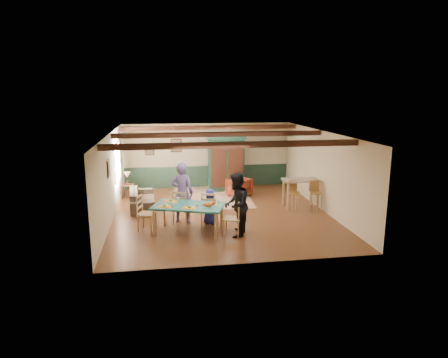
{
  "coord_description": "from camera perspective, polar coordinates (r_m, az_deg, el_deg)",
  "views": [
    {
      "loc": [
        -1.86,
        -12.63,
        3.98
      ],
      "look_at": [
        0.12,
        0.15,
        1.15
      ],
      "focal_mm": 32.0,
      "sensor_mm": 36.0,
      "label": 1
    }
  ],
  "objects": [
    {
      "name": "armchair",
      "position": [
        15.49,
        2.13,
        -1.18
      ],
      "size": [
        1.08,
        1.08,
        0.72
      ],
      "primitive_type": "imported",
      "rotation": [
        0.0,
        0.0,
        -2.54
      ],
      "color": "#4F170F",
      "rests_on": "floor"
    },
    {
      "name": "end_table",
      "position": [
        15.68,
        -13.56,
        -1.71
      ],
      "size": [
        0.46,
        0.46,
        0.53
      ],
      "primitive_type": null,
      "rotation": [
        0.0,
        0.0,
        -0.06
      ],
      "color": "black",
      "rests_on": "floor"
    },
    {
      "name": "window_left",
      "position": [
        14.62,
        -15.01,
        2.35
      ],
      "size": [
        0.06,
        1.6,
        1.3
      ],
      "primitive_type": null,
      "color": "white",
      "rests_on": "wall_left"
    },
    {
      "name": "dining_chair_end_right",
      "position": [
        11.25,
        1.18,
        -5.56
      ],
      "size": [
        0.61,
        0.59,
        1.04
      ],
      "primitive_type": null,
      "rotation": [
        0.0,
        0.0,
        -1.9
      ],
      "color": "tan",
      "rests_on": "floor"
    },
    {
      "name": "table_lamp",
      "position": [
        15.57,
        -13.66,
        0.11
      ],
      "size": [
        0.28,
        0.28,
        0.49
      ],
      "primitive_type": null,
      "rotation": [
        0.0,
        0.0,
        -0.03
      ],
      "color": "tan",
      "rests_on": "end_table"
    },
    {
      "name": "dining_chair_far_right",
      "position": [
        12.14,
        -2.08,
        -4.21
      ],
      "size": [
        0.59,
        0.61,
        1.04
      ],
      "primitive_type": null,
      "rotation": [
        0.0,
        0.0,
        2.81
      ],
      "color": "tan",
      "rests_on": "floor"
    },
    {
      "name": "dining_chair_end_left",
      "position": [
        11.89,
        -10.98,
        -4.79
      ],
      "size": [
        0.61,
        0.59,
        1.04
      ],
      "primitive_type": null,
      "rotation": [
        0.0,
        0.0,
        1.24
      ],
      "color": "tan",
      "rests_on": "floor"
    },
    {
      "name": "place_setting_far_right",
      "position": [
        11.52,
        -1.84,
        -3.27
      ],
      "size": [
        0.52,
        0.46,
        0.11
      ],
      "primitive_type": null,
      "rotation": [
        0.0,
        0.0,
        -0.33
      ],
      "color": "gold",
      "rests_on": "dining_table"
    },
    {
      "name": "ceiling_beam_back",
      "position": [
        15.8,
        -2.02,
        7.36
      ],
      "size": [
        6.95,
        0.16,
        0.16
      ],
      "primitive_type": "cube",
      "color": "black",
      "rests_on": "ceiling"
    },
    {
      "name": "ceiling",
      "position": [
        12.83,
        -0.42,
        6.62
      ],
      "size": [
        7.0,
        8.0,
        0.02
      ],
      "primitive_type": "cube",
      "color": "white",
      "rests_on": "wall_back"
    },
    {
      "name": "dining_chair_far_left",
      "position": [
        12.35,
        -6.08,
        -3.98
      ],
      "size": [
        0.59,
        0.61,
        1.04
      ],
      "primitive_type": null,
      "rotation": [
        0.0,
        0.0,
        2.81
      ],
      "color": "tan",
      "rests_on": "floor"
    },
    {
      "name": "floor",
      "position": [
        13.37,
        -0.41,
        -4.97
      ],
      "size": [
        8.0,
        8.0,
        0.0
      ],
      "primitive_type": "plane",
      "color": "#4D2815",
      "rests_on": "ground"
    },
    {
      "name": "ceiling_beam_front",
      "position": [
        10.58,
        1.4,
        4.9
      ],
      "size": [
        6.95,
        0.16,
        0.16
      ],
      "primitive_type": "cube",
      "color": "black",
      "rests_on": "ceiling"
    },
    {
      "name": "sofa",
      "position": [
        14.33,
        -11.6,
        -2.74
      ],
      "size": [
        0.98,
        2.2,
        0.63
      ],
      "primitive_type": "imported",
      "rotation": [
        0.0,
        0.0,
        1.63
      ],
      "color": "#352B21",
      "rests_on": "floor"
    },
    {
      "name": "wall_right",
      "position": [
        13.97,
        13.94,
        1.13
      ],
      "size": [
        0.02,
        8.0,
        2.7
      ],
      "primitive_type": "cube",
      "color": "beige",
      "rests_on": "floor"
    },
    {
      "name": "picture_back_a",
      "position": [
        16.75,
        -6.84,
        4.78
      ],
      "size": [
        0.45,
        0.04,
        0.55
      ],
      "primitive_type": null,
      "color": "#796E58",
      "rests_on": "wall_back"
    },
    {
      "name": "ceiling_beam_mid",
      "position": [
        13.23,
        -0.68,
        6.4
      ],
      "size": [
        6.95,
        0.16,
        0.16
      ],
      "primitive_type": "cube",
      "color": "black",
      "rests_on": "ceiling"
    },
    {
      "name": "wall_back",
      "position": [
        16.94,
        -2.4,
        3.4
      ],
      "size": [
        7.0,
        0.02,
        2.7
      ],
      "primitive_type": "cube",
      "color": "beige",
      "rests_on": "floor"
    },
    {
      "name": "person_man",
      "position": [
        12.32,
        -6.01,
        -1.97
      ],
      "size": [
        0.8,
        0.66,
        1.9
      ],
      "primitive_type": "imported",
      "rotation": [
        0.0,
        0.0,
        2.81
      ],
      "color": "slate",
      "rests_on": "floor"
    },
    {
      "name": "place_setting_near_left",
      "position": [
        11.32,
        -8.44,
        -3.68
      ],
      "size": [
        0.52,
        0.46,
        0.11
      ],
      "primitive_type": null,
      "rotation": [
        0.0,
        0.0,
        -0.33
      ],
      "color": "gold",
      "rests_on": "dining_table"
    },
    {
      "name": "bar_stool_left",
      "position": [
        13.72,
        9.97,
        -2.46
      ],
      "size": [
        0.41,
        0.45,
        1.04
      ],
      "primitive_type": null,
      "rotation": [
        0.0,
        0.0,
        0.12
      ],
      "color": "#9E723D",
      "rests_on": "floor"
    },
    {
      "name": "area_rug",
      "position": [
        15.5,
        -1.84,
        -2.52
      ],
      "size": [
        3.18,
        3.7,
        0.01
      ],
      "primitive_type": "cube",
      "rotation": [
        0.0,
        0.0,
        -0.06
      ],
      "color": "beige",
      "rests_on": "floor"
    },
    {
      "name": "bar_stool_right",
      "position": [
        13.81,
        12.99,
        -2.46
      ],
      "size": [
        0.41,
        0.45,
        1.05
      ],
      "primitive_type": null,
      "rotation": [
        0.0,
        0.0,
        0.1
      ],
      "color": "#9E723D",
      "rests_on": "floor"
    },
    {
      "name": "picture_back_b",
      "position": [
        16.77,
        -10.59,
        4.15
      ],
      "size": [
        0.38,
        0.04,
        0.48
      ],
      "primitive_type": null,
      "color": "#796E58",
      "rests_on": "wall_back"
    },
    {
      "name": "dining_table",
      "position": [
        11.54,
        -5.06,
        -5.71
      ],
      "size": [
        2.23,
        1.69,
        0.82
      ],
      "primitive_type": null,
      "rotation": [
        0.0,
        0.0,
        -0.33
      ],
      "color": "#206761",
      "rests_on": "floor"
    },
    {
      "name": "armoire",
      "position": [
        16.27,
        0.29,
        2.19
      ],
      "size": [
        1.58,
        0.64,
        2.22
      ],
      "primitive_type": "cube",
      "rotation": [
        0.0,
        0.0,
        0.01
      ],
      "color": "#143423",
      "rests_on": "floor"
    },
    {
      "name": "place_setting_far_left",
      "position": [
        11.83,
        -7.59,
        -2.96
      ],
      "size": [
        0.52,
        0.46,
        0.11
      ],
      "primitive_type": null,
      "rotation": [
        0.0,
        0.0,
        -0.33
      ],
      "color": "gold",
      "rests_on": "dining_table"
    },
    {
      "name": "person_child",
      "position": [
        12.21,
        -1.99,
        -3.96
      ],
      "size": [
        0.63,
        0.51,
        1.11
      ],
      "primitive_type": "imported",
      "rotation": [
        0.0,
        0.0,
        2.81
      ],
      "color": "navy",
      "rests_on": "floor"
    },
    {
      "name": "place_setting_near_center",
      "position": [
        11.12,
        -4.94,
        -3.89
      ],
      "size": [
        0.52,
        0.46,
        0.11
      ],
      "primitive_type": null,
      "rotation": [
        0.0,
        0.0,
        -0.33
      ],
      "color": "gold",
      "rests_on": "dining_table"
    },
    {
      "name": "wall_left",
      "position": [
        13.0,
        -15.86,
        0.2
      ],
      "size": [
        0.02,
        8.0,
        2.7
      ],
      "primitive_type": "cube",
      "color": "beige",
      "rests_on": "floor"
    },
    {
      "name": "cat",
      "position": [
        11.15,
        -2.26,
        -3.58
      ],
      "size": [
        0.42,
        0.28,
        0.2
      ],
      "primitive_type": null,
      "rotation": [
        0.0,
        0.0,
        -0.33
      ],
      "color": "orange",
      "rests_on": "dining_table"
    },
    {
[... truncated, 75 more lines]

